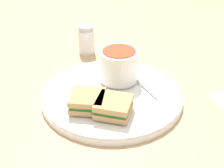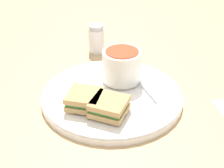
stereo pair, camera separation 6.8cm
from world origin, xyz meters
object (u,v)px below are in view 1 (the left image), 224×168
spoon (134,77)px  sandwich_half_near (88,101)px  sandwich_half_far (114,106)px  soup_bowl (119,65)px  salt_shaker (86,40)px

spoon → sandwich_half_near: sandwich_half_near is taller
sandwich_half_near → sandwich_half_far: size_ratio=0.98×
sandwich_half_far → soup_bowl: bearing=57.7°
sandwich_half_near → sandwich_half_far: (0.04, -0.04, 0.00)m
spoon → sandwich_half_far: (-0.11, -0.10, 0.01)m
soup_bowl → spoon: size_ratio=0.73×
salt_shaker → spoon: bearing=-81.3°
spoon → salt_shaker: size_ratio=1.55×
soup_bowl → salt_shaker: bearing=89.5°
soup_bowl → sandwich_half_near: bearing=-147.1°
spoon → sandwich_half_far: size_ratio=1.29×
soup_bowl → spoon: (0.03, -0.01, -0.03)m
soup_bowl → sandwich_half_near: soup_bowl is taller
spoon → soup_bowl: bearing=67.2°
spoon → sandwich_half_near: (-0.15, -0.06, 0.01)m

